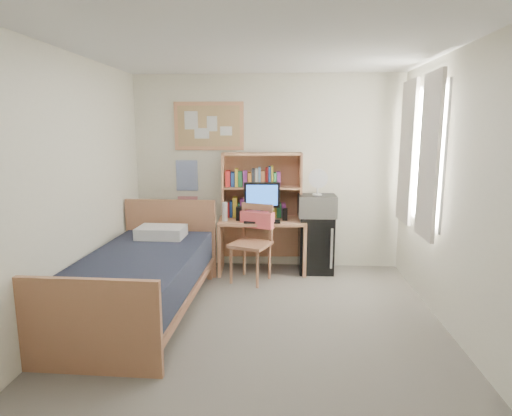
# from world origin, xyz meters

# --- Properties ---
(floor) EXTENTS (3.60, 4.20, 0.02)m
(floor) POSITION_xyz_m (0.00, 0.00, -0.01)
(floor) COLOR slate
(floor) RESTS_ON ground
(ceiling) EXTENTS (3.60, 4.20, 0.02)m
(ceiling) POSITION_xyz_m (0.00, 0.00, 2.60)
(ceiling) COLOR silver
(ceiling) RESTS_ON wall_back
(wall_back) EXTENTS (3.60, 0.04, 2.60)m
(wall_back) POSITION_xyz_m (0.00, 2.10, 1.30)
(wall_back) COLOR white
(wall_back) RESTS_ON floor
(wall_front) EXTENTS (3.60, 0.04, 2.60)m
(wall_front) POSITION_xyz_m (0.00, -2.10, 1.30)
(wall_front) COLOR white
(wall_front) RESTS_ON floor
(wall_left) EXTENTS (0.04, 4.20, 2.60)m
(wall_left) POSITION_xyz_m (-1.80, 0.00, 1.30)
(wall_left) COLOR white
(wall_left) RESTS_ON floor
(wall_right) EXTENTS (0.04, 4.20, 2.60)m
(wall_right) POSITION_xyz_m (1.80, 0.00, 1.30)
(wall_right) COLOR white
(wall_right) RESTS_ON floor
(window_unit) EXTENTS (0.10, 1.40, 1.70)m
(window_unit) POSITION_xyz_m (1.75, 1.20, 1.60)
(window_unit) COLOR white
(window_unit) RESTS_ON wall_right
(curtain_left) EXTENTS (0.04, 0.55, 1.70)m
(curtain_left) POSITION_xyz_m (1.72, 0.80, 1.60)
(curtain_left) COLOR silver
(curtain_left) RESTS_ON wall_right
(curtain_right) EXTENTS (0.04, 0.55, 1.70)m
(curtain_right) POSITION_xyz_m (1.72, 1.60, 1.60)
(curtain_right) COLOR silver
(curtain_right) RESTS_ON wall_right
(bulletin_board) EXTENTS (0.94, 0.03, 0.64)m
(bulletin_board) POSITION_xyz_m (-0.78, 2.08, 1.92)
(bulletin_board) COLOR tan
(bulletin_board) RESTS_ON wall_back
(poster_wave) EXTENTS (0.30, 0.01, 0.42)m
(poster_wave) POSITION_xyz_m (-1.10, 2.09, 1.25)
(poster_wave) COLOR #2849A3
(poster_wave) RESTS_ON wall_back
(poster_japan) EXTENTS (0.28, 0.01, 0.36)m
(poster_japan) POSITION_xyz_m (-1.10, 2.09, 0.78)
(poster_japan) COLOR red
(poster_japan) RESTS_ON wall_back
(desk) EXTENTS (1.17, 0.63, 0.71)m
(desk) POSITION_xyz_m (-0.05, 1.80, 0.35)
(desk) COLOR tan
(desk) RESTS_ON floor
(desk_chair) EXTENTS (0.63, 0.63, 0.97)m
(desk_chair) POSITION_xyz_m (-0.17, 1.39, 0.48)
(desk_chair) COLOR #A8724F
(desk_chair) RESTS_ON floor
(mini_fridge) EXTENTS (0.46, 0.46, 0.76)m
(mini_fridge) POSITION_xyz_m (0.67, 1.84, 0.38)
(mini_fridge) COLOR black
(mini_fridge) RESTS_ON floor
(bed) EXTENTS (1.16, 2.26, 0.61)m
(bed) POSITION_xyz_m (-1.22, 0.38, 0.31)
(bed) COLOR black
(bed) RESTS_ON floor
(hutch) EXTENTS (1.07, 0.33, 0.87)m
(hutch) POSITION_xyz_m (-0.06, 1.95, 1.14)
(hutch) COLOR tan
(hutch) RESTS_ON desk
(monitor) EXTENTS (0.46, 0.06, 0.49)m
(monitor) POSITION_xyz_m (-0.05, 1.74, 0.95)
(monitor) COLOR black
(monitor) RESTS_ON desk
(keyboard) EXTENTS (0.47, 0.17, 0.02)m
(keyboard) POSITION_xyz_m (-0.04, 1.60, 0.72)
(keyboard) COLOR black
(keyboard) RESTS_ON desk
(speaker_left) EXTENTS (0.08, 0.08, 0.18)m
(speaker_left) POSITION_xyz_m (-0.34, 1.72, 0.80)
(speaker_left) COLOR black
(speaker_left) RESTS_ON desk
(speaker_right) EXTENTS (0.07, 0.07, 0.16)m
(speaker_right) POSITION_xyz_m (0.25, 1.75, 0.79)
(speaker_right) COLOR black
(speaker_right) RESTS_ON desk
(water_bottle) EXTENTS (0.08, 0.08, 0.24)m
(water_bottle) POSITION_xyz_m (-0.52, 1.67, 0.83)
(water_bottle) COLOR white
(water_bottle) RESTS_ON desk
(hoodie) EXTENTS (0.45, 0.28, 0.21)m
(hoodie) POSITION_xyz_m (-0.10, 1.58, 0.75)
(hoodie) COLOR #F65D5E
(hoodie) RESTS_ON desk_chair
(microwave) EXTENTS (0.50, 0.38, 0.28)m
(microwave) POSITION_xyz_m (0.67, 1.82, 0.90)
(microwave) COLOR silver
(microwave) RESTS_ON mini_fridge
(desk_fan) EXTENTS (0.25, 0.25, 0.31)m
(desk_fan) POSITION_xyz_m (0.67, 1.82, 1.19)
(desk_fan) COLOR white
(desk_fan) RESTS_ON microwave
(pillow) EXTENTS (0.55, 0.39, 0.13)m
(pillow) POSITION_xyz_m (-1.21, 1.13, 0.68)
(pillow) COLOR white
(pillow) RESTS_ON bed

